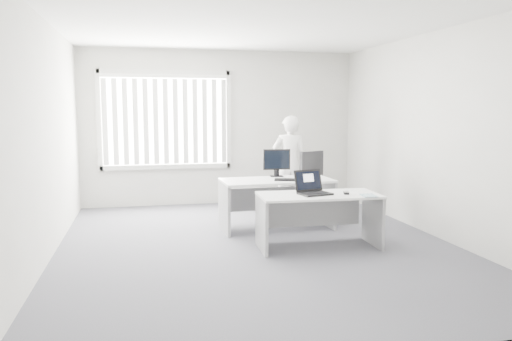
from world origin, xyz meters
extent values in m
plane|color=#585960|center=(0.00, 0.00, 0.00)|extent=(6.00, 6.00, 0.00)
cube|color=beige|center=(0.00, 3.00, 1.40)|extent=(5.00, 0.02, 2.80)
cube|color=beige|center=(0.00, -3.00, 1.40)|extent=(5.00, 0.02, 2.80)
cube|color=beige|center=(-2.50, 0.00, 1.40)|extent=(0.02, 6.00, 2.80)
cube|color=beige|center=(2.50, 0.00, 1.40)|extent=(0.02, 6.00, 2.80)
cube|color=white|center=(0.00, 0.00, 2.80)|extent=(5.00, 6.00, 0.02)
cube|color=beige|center=(-1.00, 2.96, 1.55)|extent=(2.32, 0.06, 1.76)
cube|color=silver|center=(0.74, -0.25, 0.67)|extent=(1.53, 0.76, 0.03)
cube|color=gray|center=(0.00, -0.22, 0.33)|extent=(0.06, 0.65, 0.66)
cube|color=gray|center=(1.47, -0.28, 0.33)|extent=(0.06, 0.65, 0.66)
cube|color=silver|center=(0.48, 0.82, 0.72)|extent=(1.63, 0.81, 0.03)
cube|color=gray|center=(-0.30, 0.80, 0.35)|extent=(0.06, 0.69, 0.70)
cube|color=gray|center=(1.26, 0.85, 0.35)|extent=(0.06, 0.69, 0.70)
cylinder|color=black|center=(1.28, 1.16, 0.04)|extent=(0.81, 0.81, 0.08)
cylinder|color=black|center=(1.28, 1.16, 0.24)|extent=(0.07, 0.07, 0.47)
cube|color=black|center=(1.28, 1.16, 0.47)|extent=(0.62, 0.62, 0.07)
cube|color=black|center=(1.20, 1.36, 0.80)|extent=(0.44, 0.24, 0.56)
imported|color=silver|center=(1.06, 2.14, 0.82)|extent=(0.67, 0.52, 1.63)
cube|color=silver|center=(1.11, -0.30, 0.69)|extent=(0.31, 0.25, 0.00)
cube|color=white|center=(1.29, -0.52, 0.69)|extent=(0.19, 0.25, 0.01)
cube|color=black|center=(0.64, 0.67, 0.74)|extent=(0.48, 0.28, 0.02)
camera|label=1|loc=(-1.40, -6.10, 1.76)|focal=35.00mm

